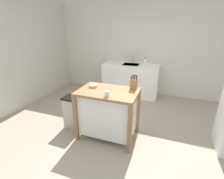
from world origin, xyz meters
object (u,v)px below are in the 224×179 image
at_px(knife_block, 134,84).
at_px(sink_faucet, 133,59).
at_px(drinking_cup, 107,94).
at_px(bottle_spray_cleaner, 145,62).
at_px(kitchen_island, 108,111).
at_px(trash_bin, 74,112).
at_px(bowl_ceramic_small, 93,86).

relative_size(knife_block, sink_faucet, 1.16).
distance_m(drinking_cup, bottle_spray_cleaner, 2.25).
xyz_separation_m(knife_block, sink_faucet, (-0.50, 1.97, 0.03)).
bearing_deg(bottle_spray_cleaner, kitchen_island, -97.41).
height_order(knife_block, trash_bin, knife_block).
relative_size(bowl_ceramic_small, bottle_spray_cleaner, 0.64).
height_order(kitchen_island, knife_block, knife_block).
height_order(bowl_ceramic_small, bottle_spray_cleaner, bottle_spray_cleaner).
relative_size(bowl_ceramic_small, trash_bin, 0.22).
bearing_deg(drinking_cup, sink_faucet, 94.62).
bearing_deg(bowl_ceramic_small, sink_faucet, 84.99).
xyz_separation_m(bowl_ceramic_small, sink_faucet, (0.19, 2.12, 0.10)).
distance_m(sink_faucet, bottle_spray_cleaner, 0.42).
height_order(kitchen_island, trash_bin, kitchen_island).
bearing_deg(kitchen_island, bottle_spray_cleaner, 82.59).
bearing_deg(bottle_spray_cleaner, sink_faucet, 154.24).
height_order(drinking_cup, sink_faucet, sink_faucet).
relative_size(kitchen_island, knife_block, 3.93).
height_order(kitchen_island, drinking_cup, drinking_cup).
relative_size(bowl_ceramic_small, sink_faucet, 0.62).
bearing_deg(bottle_spray_cleaner, trash_bin, -117.13).
bearing_deg(drinking_cup, knife_block, 56.47).
distance_m(trash_bin, bottle_spray_cleaner, 2.30).
bearing_deg(knife_block, bowl_ceramic_small, -167.13).
xyz_separation_m(kitchen_island, trash_bin, (-0.74, 0.05, -0.18)).
xyz_separation_m(knife_block, bottle_spray_cleaner, (-0.12, 1.78, 0.02)).
relative_size(knife_block, bottle_spray_cleaner, 1.19).
distance_m(kitchen_island, bottle_spray_cleaner, 2.09).
distance_m(kitchen_island, bowl_ceramic_small, 0.52).
relative_size(kitchen_island, sink_faucet, 4.54).
bearing_deg(trash_bin, sink_faucet, 73.82).
height_order(drinking_cup, bottle_spray_cleaner, bottle_spray_cleaner).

